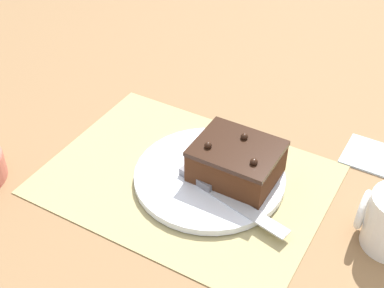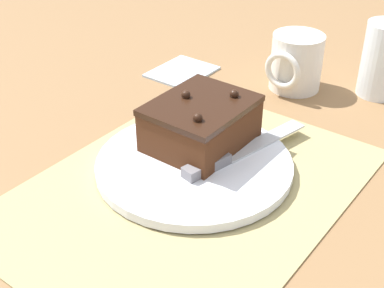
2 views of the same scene
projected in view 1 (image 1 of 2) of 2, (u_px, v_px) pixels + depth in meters
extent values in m
plane|color=olive|center=(186.00, 180.00, 0.90)|extent=(3.00, 3.00, 0.00)
cube|color=tan|center=(186.00, 179.00, 0.90)|extent=(0.46, 0.34, 0.00)
cylinder|color=white|center=(209.00, 176.00, 0.89)|extent=(0.25, 0.25, 0.01)
cube|color=#472614|center=(236.00, 163.00, 0.87)|extent=(0.13, 0.11, 0.05)
cube|color=black|center=(237.00, 149.00, 0.85)|extent=(0.14, 0.11, 0.01)
sphere|color=black|center=(254.00, 162.00, 0.81)|extent=(0.01, 0.01, 0.01)
sphere|color=black|center=(244.00, 137.00, 0.86)|extent=(0.01, 0.01, 0.01)
sphere|color=black|center=(208.00, 145.00, 0.84)|extent=(0.01, 0.01, 0.01)
cube|color=slate|center=(198.00, 178.00, 0.87)|extent=(0.07, 0.03, 0.01)
cube|color=#B7BABF|center=(248.00, 212.00, 0.82)|extent=(0.14, 0.05, 0.00)
torus|color=silver|center=(363.00, 209.00, 0.78)|extent=(0.01, 0.06, 0.06)
cube|color=silver|center=(376.00, 157.00, 0.94)|extent=(0.11, 0.09, 0.01)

